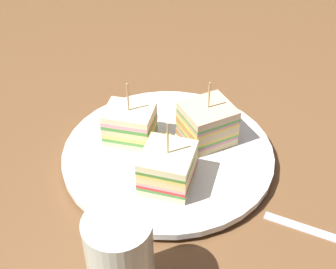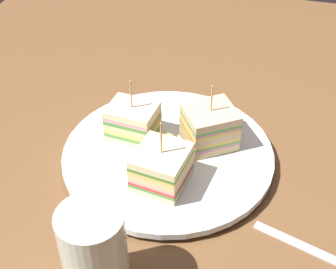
{
  "view_description": "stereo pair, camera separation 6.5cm",
  "coord_description": "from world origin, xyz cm",
  "views": [
    {
      "loc": [
        -49.89,
        -6.33,
        46.43
      ],
      "look_at": [
        0.0,
        0.0,
        4.75
      ],
      "focal_mm": 51.73,
      "sensor_mm": 36.0,
      "label": 1
    },
    {
      "loc": [
        -48.65,
        -12.73,
        46.43
      ],
      "look_at": [
        0.0,
        0.0,
        4.75
      ],
      "focal_mm": 51.73,
      "sensor_mm": 36.0,
      "label": 2
    }
  ],
  "objects": [
    {
      "name": "ground_plane",
      "position": [
        0.0,
        0.0,
        -0.9
      ],
      "size": [
        119.13,
        98.84,
        1.8
      ],
      "primitive_type": "cube",
      "color": "brown"
    },
    {
      "name": "plate",
      "position": [
        0.0,
        0.0,
        1.06
      ],
      "size": [
        29.35,
        29.35,
        1.75
      ],
      "color": "white",
      "rests_on": "ground_plane"
    },
    {
      "name": "sandwich_wedge_0",
      "position": [
        -5.99,
        -0.74,
        4.32
      ],
      "size": [
        7.6,
        7.24,
        9.72
      ],
      "rotation": [
        0.0,
        0.0,
        6.13
      ],
      "color": "beige",
      "rests_on": "plate"
    },
    {
      "name": "sandwich_wedge_1",
      "position": [
        3.27,
        -5.07,
        4.57
      ],
      "size": [
        8.82,
        8.98,
        9.62
      ],
      "rotation": [
        0.0,
        0.0,
        8.44
      ],
      "color": "beige",
      "rests_on": "plate"
    },
    {
      "name": "sandwich_wedge_2",
      "position": [
        2.1,
        5.66,
        4.26
      ],
      "size": [
        5.96,
        7.25,
        9.34
      ],
      "rotation": [
        0.0,
        0.0,
        10.89
      ],
      "color": "beige",
      "rests_on": "plate"
    },
    {
      "name": "chip_pile",
      "position": [
        -1.22,
        0.57,
        2.73
      ],
      "size": [
        7.47,
        6.14,
        1.82
      ],
      "color": "#F2D379",
      "rests_on": "plate"
    },
    {
      "name": "drinking_glass",
      "position": [
        -21.44,
        2.11,
        4.91
      ],
      "size": [
        6.82,
        6.82,
        11.5
      ],
      "color": "silver",
      "rests_on": "ground_plane"
    }
  ]
}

